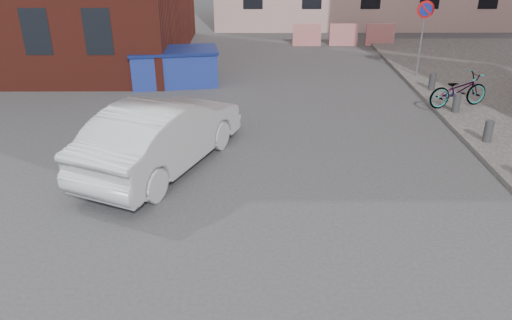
{
  "coord_description": "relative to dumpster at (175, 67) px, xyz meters",
  "views": [
    {
      "loc": [
        0.04,
        -8.32,
        5.17
      ],
      "look_at": [
        0.08,
        0.23,
        1.1
      ],
      "focal_mm": 35.0,
      "sensor_mm": 36.0,
      "label": 1
    }
  ],
  "objects": [
    {
      "name": "bicycle",
      "position": [
        8.93,
        -2.73,
        -0.0
      ],
      "size": [
        2.06,
        1.19,
        1.02
      ],
      "primitive_type": "imported",
      "rotation": [
        0.0,
        0.0,
        1.85
      ],
      "color": "black",
      "rests_on": "sidewalk"
    },
    {
      "name": "ground",
      "position": [
        2.73,
        -8.81,
        -0.63
      ],
      "size": [
        120.0,
        120.0,
        0.0
      ],
      "primitive_type": "plane",
      "color": "#38383A",
      "rests_on": "ground"
    },
    {
      "name": "no_parking_sign",
      "position": [
        8.73,
        0.67,
        1.38
      ],
      "size": [
        0.6,
        0.09,
        2.65
      ],
      "color": "gray",
      "rests_on": "sidewalk"
    },
    {
      "name": "dumpster",
      "position": [
        0.0,
        0.0,
        0.0
      ],
      "size": [
        3.19,
        1.98,
        1.25
      ],
      "rotation": [
        0.0,
        0.0,
        0.15
      ],
      "color": "navy",
      "rests_on": "ground"
    },
    {
      "name": "bollards",
      "position": [
        8.73,
        -5.41,
        -0.24
      ],
      "size": [
        0.22,
        9.02,
        0.55
      ],
      "color": "#3A3A3D",
      "rests_on": "sidewalk"
    },
    {
      "name": "silver_car",
      "position": [
        0.67,
        -6.58,
        0.17
      ],
      "size": [
        3.52,
        5.17,
        1.61
      ],
      "primitive_type": "imported",
      "rotation": [
        0.0,
        0.0,
        2.73
      ],
      "color": "silver",
      "rests_on": "ground"
    },
    {
      "name": "barriers",
      "position": [
        6.93,
        6.19,
        -0.13
      ],
      "size": [
        4.7,
        0.18,
        1.0
      ],
      "color": "red",
      "rests_on": "ground"
    }
  ]
}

